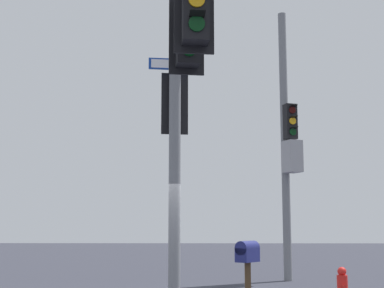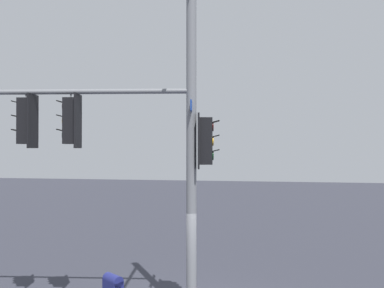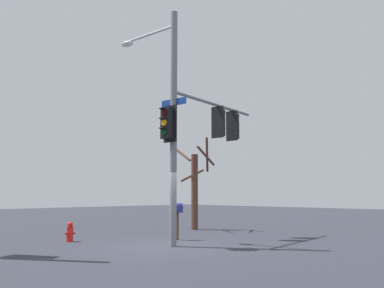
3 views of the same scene
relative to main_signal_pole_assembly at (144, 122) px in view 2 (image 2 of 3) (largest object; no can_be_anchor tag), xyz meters
name	(u,v)px [view 2 (image 2 of 3)]	position (x,y,z in m)	size (l,w,h in m)	color
main_signal_pole_assembly	(144,122)	(0.00, 0.00, 0.00)	(5.85, 3.34, 8.37)	slate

